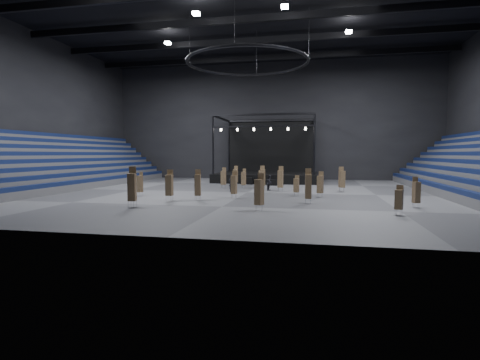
% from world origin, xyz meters
% --- Properties ---
extents(floor, '(50.00, 50.00, 0.00)m').
position_xyz_m(floor, '(0.00, 0.00, 0.00)').
color(floor, '#545457').
rests_on(floor, ground).
extents(ceiling, '(50.00, 42.00, 0.20)m').
position_xyz_m(ceiling, '(0.00, 0.00, 18.00)').
color(ceiling, black).
rests_on(ceiling, wall_back).
extents(wall_back, '(50.00, 0.20, 18.00)m').
position_xyz_m(wall_back, '(0.00, 21.00, 9.00)').
color(wall_back, black).
rests_on(wall_back, ground).
extents(wall_front, '(50.00, 0.20, 18.00)m').
position_xyz_m(wall_front, '(0.00, -21.00, 9.00)').
color(wall_front, black).
rests_on(wall_front, ground).
extents(wall_left, '(0.20, 42.00, 18.00)m').
position_xyz_m(wall_left, '(-25.00, 0.00, 9.00)').
color(wall_left, black).
rests_on(wall_left, ground).
extents(bleachers_left, '(7.20, 40.00, 6.40)m').
position_xyz_m(bleachers_left, '(-22.94, 0.00, 1.73)').
color(bleachers_left, '#535355').
rests_on(bleachers_left, floor).
extents(stage, '(14.00, 10.00, 9.20)m').
position_xyz_m(stage, '(0.00, 16.24, 1.45)').
color(stage, black).
rests_on(stage, floor).
extents(truss_ring, '(12.30, 12.30, 5.15)m').
position_xyz_m(truss_ring, '(-0.00, 0.00, 13.00)').
color(truss_ring, black).
rests_on(truss_ring, ceiling).
extents(roof_girders, '(49.00, 30.35, 0.70)m').
position_xyz_m(roof_girders, '(0.00, -0.00, 17.20)').
color(roof_girders, black).
rests_on(roof_girders, ceiling).
extents(floodlights, '(28.60, 16.60, 0.25)m').
position_xyz_m(floodlights, '(0.00, -4.00, 16.60)').
color(floodlights, white).
rests_on(floodlights, roof_girders).
extents(flight_case_left, '(1.38, 0.79, 0.88)m').
position_xyz_m(flight_case_left, '(-1.74, 10.02, 0.44)').
color(flight_case_left, black).
rests_on(flight_case_left, floor).
extents(flight_case_mid, '(1.18, 0.91, 0.70)m').
position_xyz_m(flight_case_mid, '(0.84, 9.83, 0.35)').
color(flight_case_mid, black).
rests_on(flight_case_mid, floor).
extents(flight_case_right, '(1.13, 0.64, 0.72)m').
position_xyz_m(flight_case_right, '(1.64, 8.91, 0.36)').
color(flight_case_right, black).
rests_on(flight_case_right, floor).
extents(chair_stack_0, '(0.62, 0.62, 2.62)m').
position_xyz_m(chair_stack_0, '(1.06, 3.83, 1.35)').
color(chair_stack_0, silver).
rests_on(chair_stack_0, floor).
extents(chair_stack_1, '(0.61, 0.61, 2.34)m').
position_xyz_m(chair_stack_1, '(7.23, -2.93, 1.21)').
color(chair_stack_1, silver).
rests_on(chair_stack_1, floor).
extents(chair_stack_2, '(0.55, 0.55, 2.44)m').
position_xyz_m(chair_stack_2, '(-2.93, 8.01, 1.27)').
color(chair_stack_2, silver).
rests_on(chair_stack_2, floor).
extents(chair_stack_3, '(0.53, 0.53, 2.26)m').
position_xyz_m(chair_stack_3, '(-9.27, -5.02, 1.16)').
color(chair_stack_3, silver).
rests_on(chair_stack_3, floor).
extents(chair_stack_4, '(0.55, 0.55, 2.27)m').
position_xyz_m(chair_stack_4, '(14.00, -8.27, 1.17)').
color(chair_stack_4, silver).
rests_on(chair_stack_4, floor).
extents(chair_stack_5, '(0.57, 0.57, 2.36)m').
position_xyz_m(chair_stack_5, '(-3.51, 4.14, 1.23)').
color(chair_stack_5, silver).
rests_on(chair_stack_5, floor).
extents(chair_stack_6, '(0.55, 0.55, 2.61)m').
position_xyz_m(chair_stack_6, '(-2.96, -7.15, 1.34)').
color(chair_stack_6, silver).
rests_on(chair_stack_6, floor).
extents(chair_stack_7, '(0.67, 0.67, 2.60)m').
position_xyz_m(chair_stack_7, '(3.02, -11.99, 1.34)').
color(chair_stack_7, silver).
rests_on(chair_stack_7, floor).
extents(chair_stack_8, '(0.52, 0.52, 2.43)m').
position_xyz_m(chair_stack_8, '(-0.27, -5.07, 1.25)').
color(chair_stack_8, silver).
rests_on(chair_stack_8, floor).
extents(chair_stack_9, '(0.53, 0.53, 2.78)m').
position_xyz_m(chair_stack_9, '(6.25, -7.50, 1.40)').
color(chair_stack_9, silver).
rests_on(chair_stack_9, floor).
extents(chair_stack_10, '(0.64, 0.64, 2.99)m').
position_xyz_m(chair_stack_10, '(-6.46, -11.99, 1.52)').
color(chair_stack_10, silver).
rests_on(chair_stack_10, floor).
extents(chair_stack_11, '(0.59, 0.59, 1.93)m').
position_xyz_m(chair_stack_11, '(12.06, -11.99, 1.03)').
color(chair_stack_11, silver).
rests_on(chair_stack_11, floor).
extents(chair_stack_12, '(0.56, 0.56, 2.61)m').
position_xyz_m(chair_stack_12, '(-5.16, -8.00, 1.36)').
color(chair_stack_12, silver).
rests_on(chair_stack_12, floor).
extents(chair_stack_13, '(0.54, 0.54, 2.28)m').
position_xyz_m(chair_stack_13, '(0.26, 8.01, 1.17)').
color(chair_stack_13, silver).
rests_on(chair_stack_13, floor).
extents(chair_stack_14, '(0.68, 0.68, 2.60)m').
position_xyz_m(chair_stack_14, '(9.50, 2.68, 1.35)').
color(chair_stack_14, silver).
rests_on(chair_stack_14, floor).
extents(chair_stack_15, '(0.54, 0.54, 2.22)m').
position_xyz_m(chair_stack_15, '(-1.29, 4.78, 1.15)').
color(chair_stack_15, silver).
rests_on(chair_stack_15, floor).
extents(chair_stack_16, '(0.59, 0.59, 2.65)m').
position_xyz_m(chair_stack_16, '(3.23, 1.64, 1.36)').
color(chair_stack_16, silver).
rests_on(chair_stack_16, floor).
extents(chair_stack_17, '(0.54, 0.54, 1.95)m').
position_xyz_m(chair_stack_17, '(5.07, -2.34, 1.03)').
color(chair_stack_17, silver).
rests_on(chair_stack_17, floor).
extents(man_center, '(0.76, 0.64, 1.78)m').
position_xyz_m(man_center, '(-1.72, 0.44, 0.89)').
color(man_center, black).
rests_on(man_center, floor).
extents(crew_member, '(0.80, 0.93, 1.65)m').
position_xyz_m(crew_member, '(2.01, 2.45, 0.82)').
color(crew_member, black).
rests_on(crew_member, floor).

